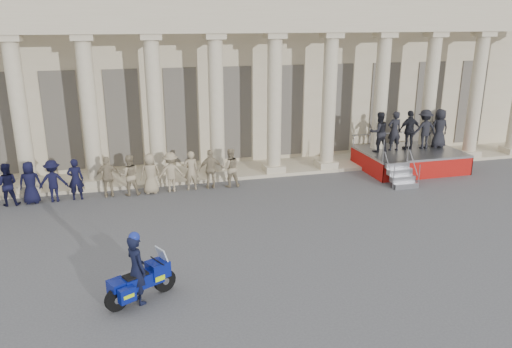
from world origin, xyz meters
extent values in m
plane|color=#49494C|center=(0.00, 0.00, 0.00)|extent=(90.00, 90.00, 0.00)
cube|color=#BFB08F|center=(0.00, 15.00, 4.50)|extent=(40.00, 10.00, 9.00)
cube|color=#BFB08F|center=(0.00, 8.80, 0.07)|extent=(40.00, 2.60, 0.15)
cube|color=#BFB08F|center=(0.00, 8.00, 6.79)|extent=(35.80, 1.00, 1.00)
cube|color=#BFB08F|center=(-6.50, 8.00, 0.30)|extent=(0.90, 0.90, 0.30)
cylinder|color=#BFB08F|center=(-6.50, 8.00, 3.25)|extent=(0.64, 0.64, 5.60)
cube|color=#BFB08F|center=(-6.50, 8.00, 6.17)|extent=(0.85, 0.85, 0.24)
cube|color=#BFB08F|center=(-3.90, 8.00, 0.30)|extent=(0.90, 0.90, 0.30)
cylinder|color=#BFB08F|center=(-3.90, 8.00, 3.25)|extent=(0.64, 0.64, 5.60)
cube|color=#BFB08F|center=(-3.90, 8.00, 6.17)|extent=(0.85, 0.85, 0.24)
cube|color=#BFB08F|center=(-1.30, 8.00, 0.30)|extent=(0.90, 0.90, 0.30)
cylinder|color=#BFB08F|center=(-1.30, 8.00, 3.25)|extent=(0.64, 0.64, 5.60)
cube|color=#BFB08F|center=(-1.30, 8.00, 6.17)|extent=(0.85, 0.85, 0.24)
cube|color=#BFB08F|center=(1.30, 8.00, 0.30)|extent=(0.90, 0.90, 0.30)
cylinder|color=#BFB08F|center=(1.30, 8.00, 3.25)|extent=(0.64, 0.64, 5.60)
cube|color=#BFB08F|center=(1.30, 8.00, 6.17)|extent=(0.85, 0.85, 0.24)
cube|color=#BFB08F|center=(3.90, 8.00, 0.30)|extent=(0.90, 0.90, 0.30)
cylinder|color=#BFB08F|center=(3.90, 8.00, 3.25)|extent=(0.64, 0.64, 5.60)
cube|color=#BFB08F|center=(3.90, 8.00, 6.17)|extent=(0.85, 0.85, 0.24)
cube|color=#BFB08F|center=(6.50, 8.00, 0.30)|extent=(0.90, 0.90, 0.30)
cylinder|color=#BFB08F|center=(6.50, 8.00, 3.25)|extent=(0.64, 0.64, 5.60)
cube|color=#BFB08F|center=(6.50, 8.00, 6.17)|extent=(0.85, 0.85, 0.24)
cube|color=#BFB08F|center=(9.10, 8.00, 0.30)|extent=(0.90, 0.90, 0.30)
cylinder|color=#BFB08F|center=(9.10, 8.00, 3.25)|extent=(0.64, 0.64, 5.60)
cube|color=#BFB08F|center=(9.10, 8.00, 6.17)|extent=(0.85, 0.85, 0.24)
cube|color=#BFB08F|center=(11.70, 8.00, 0.30)|extent=(0.90, 0.90, 0.30)
cylinder|color=#BFB08F|center=(11.70, 8.00, 3.25)|extent=(0.64, 0.64, 5.60)
cube|color=#BFB08F|center=(11.70, 8.00, 6.17)|extent=(0.85, 0.85, 0.24)
cube|color=#BFB08F|center=(14.30, 8.00, 0.30)|extent=(0.90, 0.90, 0.30)
cylinder|color=#BFB08F|center=(14.30, 8.00, 3.25)|extent=(0.64, 0.64, 5.60)
cube|color=#BFB08F|center=(14.30, 8.00, 6.17)|extent=(0.85, 0.85, 0.24)
cube|color=#BFB08F|center=(16.90, 8.00, 0.30)|extent=(0.90, 0.90, 0.30)
cube|color=black|center=(-5.20, 10.02, 2.55)|extent=(1.30, 0.12, 4.20)
cube|color=black|center=(-2.60, 10.02, 2.55)|extent=(1.30, 0.12, 4.20)
cube|color=black|center=(0.00, 10.02, 2.55)|extent=(1.30, 0.12, 4.20)
cube|color=black|center=(2.60, 10.02, 2.55)|extent=(1.30, 0.12, 4.20)
cube|color=black|center=(5.20, 10.02, 2.55)|extent=(1.30, 0.12, 4.20)
cube|color=black|center=(7.80, 10.02, 2.55)|extent=(1.30, 0.12, 4.20)
cube|color=black|center=(10.40, 10.02, 2.55)|extent=(1.30, 0.12, 4.20)
cube|color=black|center=(13.00, 10.02, 2.55)|extent=(1.30, 0.12, 4.20)
cube|color=black|center=(15.60, 10.02, 2.55)|extent=(1.30, 0.12, 4.20)
imported|color=black|center=(-7.08, 6.79, 0.83)|extent=(0.81, 0.63, 1.67)
imported|color=black|center=(-6.25, 6.79, 0.83)|extent=(0.82, 0.53, 1.67)
imported|color=black|center=(-5.42, 6.79, 0.83)|extent=(1.08, 0.62, 1.67)
imported|color=black|center=(-4.59, 6.79, 0.83)|extent=(0.61, 0.40, 1.67)
imported|color=gray|center=(-3.36, 6.79, 0.83)|extent=(0.98, 0.41, 1.67)
imported|color=gray|center=(-2.53, 6.79, 0.83)|extent=(0.81, 0.63, 1.67)
imported|color=gray|center=(-1.71, 6.79, 0.83)|extent=(0.82, 0.53, 1.67)
imported|color=gray|center=(-0.88, 6.79, 0.83)|extent=(1.08, 0.62, 1.67)
imported|color=gray|center=(-0.05, 6.79, 0.83)|extent=(0.61, 0.40, 1.67)
imported|color=gray|center=(0.78, 6.79, 0.83)|extent=(0.98, 0.41, 1.67)
imported|color=gray|center=(1.61, 6.79, 0.83)|extent=(0.81, 0.63, 1.67)
cube|color=gray|center=(10.38, 7.15, 0.87)|extent=(4.53, 3.24, 0.10)
cube|color=#9E100C|center=(10.38, 5.55, 0.41)|extent=(4.53, 0.04, 0.82)
cube|color=#9E100C|center=(8.13, 7.15, 0.41)|extent=(0.04, 3.24, 0.82)
cube|color=#9E100C|center=(12.63, 7.15, 0.41)|extent=(0.04, 3.24, 0.82)
cube|color=gray|center=(8.71, 4.63, 0.11)|extent=(1.10, 0.28, 0.23)
cube|color=gray|center=(8.71, 4.91, 0.34)|extent=(1.10, 0.28, 0.23)
cube|color=gray|center=(8.71, 5.19, 0.57)|extent=(1.10, 0.28, 0.23)
cube|color=gray|center=(8.71, 5.47, 0.80)|extent=(1.10, 0.28, 0.23)
cylinder|color=gray|center=(10.38, 8.72, 1.42)|extent=(4.53, 0.04, 0.04)
imported|color=black|center=(8.78, 7.35, 1.85)|extent=(0.91, 0.71, 1.86)
imported|color=black|center=(9.58, 7.35, 1.85)|extent=(0.68, 0.45, 1.86)
imported|color=black|center=(10.38, 7.35, 1.85)|extent=(1.09, 0.45, 1.86)
imported|color=black|center=(11.18, 7.35, 1.85)|extent=(1.20, 0.69, 1.86)
imported|color=black|center=(11.98, 7.35, 1.85)|extent=(0.91, 0.59, 1.86)
cylinder|color=black|center=(-1.84, -1.16, 0.30)|extent=(0.59, 0.39, 0.60)
cylinder|color=black|center=(-3.06, -1.79, 0.30)|extent=(0.59, 0.39, 0.60)
cube|color=navy|center=(-2.41, -1.45, 0.57)|extent=(1.11, 0.83, 0.35)
cube|color=navy|center=(-2.01, -1.24, 0.71)|extent=(0.67, 0.65, 0.41)
cube|color=silver|center=(-2.01, -1.24, 0.50)|extent=(0.30, 0.34, 0.11)
cube|color=#B2BFCC|center=(-1.87, -1.17, 1.02)|extent=(0.36, 0.46, 0.49)
cube|color=black|center=(-2.57, -1.54, 0.75)|extent=(0.67, 0.55, 0.09)
cube|color=navy|center=(-3.02, -1.77, 0.64)|extent=(0.43, 0.42, 0.20)
cube|color=navy|center=(-2.80, -1.99, 0.50)|extent=(0.46, 0.37, 0.37)
cube|color=#BFE60C|center=(-2.80, -1.99, 0.50)|extent=(0.34, 0.32, 0.09)
cube|color=navy|center=(-3.07, -1.47, 0.50)|extent=(0.46, 0.37, 0.37)
cube|color=#BFE60C|center=(-3.07, -1.47, 0.50)|extent=(0.34, 0.32, 0.09)
cylinder|color=silver|center=(-2.92, -1.47, 0.27)|extent=(0.53, 0.33, 0.09)
cylinder|color=black|center=(-2.01, -1.24, 0.93)|extent=(0.32, 0.58, 0.03)
imported|color=black|center=(-2.53, -1.52, 0.91)|extent=(0.70, 0.79, 1.83)
sphere|color=navy|center=(-2.53, -1.52, 1.78)|extent=(0.28, 0.28, 0.28)
camera|label=1|loc=(-2.52, -13.02, 6.86)|focal=35.00mm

